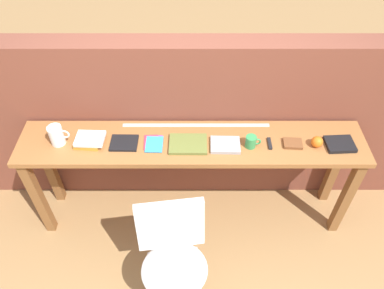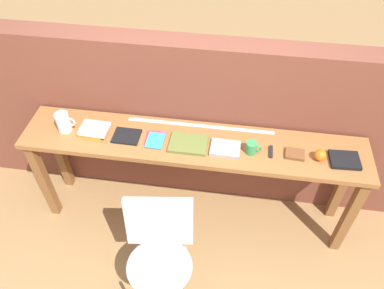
{
  "view_description": "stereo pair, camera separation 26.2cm",
  "coord_description": "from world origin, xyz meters",
  "px_view_note": "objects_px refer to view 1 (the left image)",
  "views": [
    {
      "loc": [
        0.0,
        -1.58,
        2.78
      ],
      "look_at": [
        0.0,
        0.25,
        0.9
      ],
      "focal_mm": 35.0,
      "sensor_mm": 36.0,
      "label": 1
    },
    {
      "loc": [
        0.26,
        -1.57,
        2.78
      ],
      "look_at": [
        0.0,
        0.25,
        0.9
      ],
      "focal_mm": 35.0,
      "sensor_mm": 36.0,
      "label": 2
    }
  ],
  "objects_px": {
    "magazine_cycling": "(124,143)",
    "leather_journal_brown": "(293,144)",
    "sports_ball_small": "(317,142)",
    "book_stack_leftmost": "(89,140)",
    "book_repair_rightmost": "(340,144)",
    "chair_white_moulded": "(173,254)",
    "pamphlet_pile_colourful": "(153,143)",
    "book_open_centre": "(188,144)",
    "multitool_folded": "(270,144)",
    "pitcher_white": "(57,135)",
    "mug": "(251,142)"
  },
  "relations": [
    {
      "from": "book_stack_leftmost",
      "to": "mug",
      "type": "distance_m",
      "value": 1.14
    },
    {
      "from": "mug",
      "to": "leather_journal_brown",
      "type": "height_order",
      "value": "mug"
    },
    {
      "from": "book_stack_leftmost",
      "to": "pitcher_white",
      "type": "bearing_deg",
      "value": 179.44
    },
    {
      "from": "pamphlet_pile_colourful",
      "to": "book_repair_rightmost",
      "type": "bearing_deg",
      "value": -0.74
    },
    {
      "from": "book_open_centre",
      "to": "leather_journal_brown",
      "type": "distance_m",
      "value": 0.74
    },
    {
      "from": "book_stack_leftmost",
      "to": "book_repair_rightmost",
      "type": "distance_m",
      "value": 1.77
    },
    {
      "from": "pitcher_white",
      "to": "leather_journal_brown",
      "type": "bearing_deg",
      "value": -0.61
    },
    {
      "from": "chair_white_moulded",
      "to": "magazine_cycling",
      "type": "bearing_deg",
      "value": 118.21
    },
    {
      "from": "leather_journal_brown",
      "to": "sports_ball_small",
      "type": "distance_m",
      "value": 0.17
    },
    {
      "from": "chair_white_moulded",
      "to": "book_open_centre",
      "type": "bearing_deg",
      "value": 81.64
    },
    {
      "from": "book_open_centre",
      "to": "mug",
      "type": "xyz_separation_m",
      "value": [
        0.44,
        -0.01,
        0.03
      ]
    },
    {
      "from": "sports_ball_small",
      "to": "book_stack_leftmost",
      "type": "bearing_deg",
      "value": 179.01
    },
    {
      "from": "leather_journal_brown",
      "to": "book_repair_rightmost",
      "type": "height_order",
      "value": "book_repair_rightmost"
    },
    {
      "from": "magazine_cycling",
      "to": "pamphlet_pile_colourful",
      "type": "distance_m",
      "value": 0.21
    },
    {
      "from": "magazine_cycling",
      "to": "book_open_centre",
      "type": "xyz_separation_m",
      "value": [
        0.45,
        -0.01,
        0.0
      ]
    },
    {
      "from": "chair_white_moulded",
      "to": "pamphlet_pile_colourful",
      "type": "bearing_deg",
      "value": 102.67
    },
    {
      "from": "book_stack_leftmost",
      "to": "sports_ball_small",
      "type": "distance_m",
      "value": 1.6
    },
    {
      "from": "book_open_centre",
      "to": "leather_journal_brown",
      "type": "bearing_deg",
      "value": 0.73
    },
    {
      "from": "pitcher_white",
      "to": "multitool_folded",
      "type": "relative_size",
      "value": 1.67
    },
    {
      "from": "pamphlet_pile_colourful",
      "to": "sports_ball_small",
      "type": "relative_size",
      "value": 2.21
    },
    {
      "from": "chair_white_moulded",
      "to": "book_open_centre",
      "type": "distance_m",
      "value": 0.75
    },
    {
      "from": "mug",
      "to": "multitool_folded",
      "type": "xyz_separation_m",
      "value": [
        0.14,
        0.02,
        -0.04
      ]
    },
    {
      "from": "book_stack_leftmost",
      "to": "sports_ball_small",
      "type": "bearing_deg",
      "value": -0.99
    },
    {
      "from": "leather_journal_brown",
      "to": "sports_ball_small",
      "type": "height_order",
      "value": "sports_ball_small"
    },
    {
      "from": "multitool_folded",
      "to": "book_repair_rightmost",
      "type": "distance_m",
      "value": 0.49
    },
    {
      "from": "pitcher_white",
      "to": "book_stack_leftmost",
      "type": "height_order",
      "value": "pitcher_white"
    },
    {
      "from": "pitcher_white",
      "to": "sports_ball_small",
      "type": "relative_size",
      "value": 2.25
    },
    {
      "from": "book_open_centre",
      "to": "book_repair_rightmost",
      "type": "height_order",
      "value": "book_repair_rightmost"
    },
    {
      "from": "book_stack_leftmost",
      "to": "leather_journal_brown",
      "type": "bearing_deg",
      "value": -0.61
    },
    {
      "from": "pitcher_white",
      "to": "book_open_centre",
      "type": "distance_m",
      "value": 0.92
    },
    {
      "from": "book_open_centre",
      "to": "sports_ball_small",
      "type": "bearing_deg",
      "value": -0.12
    },
    {
      "from": "chair_white_moulded",
      "to": "multitool_folded",
      "type": "xyz_separation_m",
      "value": [
        0.67,
        0.66,
        0.36
      ]
    },
    {
      "from": "book_stack_leftmost",
      "to": "chair_white_moulded",
      "type": "bearing_deg",
      "value": -48.09
    },
    {
      "from": "pitcher_white",
      "to": "book_stack_leftmost",
      "type": "xyz_separation_m",
      "value": [
        0.22,
        -0.0,
        -0.05
      ]
    },
    {
      "from": "chair_white_moulded",
      "to": "book_stack_leftmost",
      "type": "distance_m",
      "value": 0.98
    },
    {
      "from": "magazine_cycling",
      "to": "book_repair_rightmost",
      "type": "height_order",
      "value": "book_repair_rightmost"
    },
    {
      "from": "pamphlet_pile_colourful",
      "to": "mug",
      "type": "bearing_deg",
      "value": -1.9
    },
    {
      "from": "pitcher_white",
      "to": "leather_journal_brown",
      "type": "relative_size",
      "value": 1.41
    },
    {
      "from": "book_stack_leftmost",
      "to": "multitool_folded",
      "type": "height_order",
      "value": "book_stack_leftmost"
    },
    {
      "from": "pamphlet_pile_colourful",
      "to": "leather_journal_brown",
      "type": "height_order",
      "value": "leather_journal_brown"
    },
    {
      "from": "magazine_cycling",
      "to": "leather_journal_brown",
      "type": "height_order",
      "value": "leather_journal_brown"
    },
    {
      "from": "mug",
      "to": "book_open_centre",
      "type": "bearing_deg",
      "value": 178.9
    },
    {
      "from": "sports_ball_small",
      "to": "book_repair_rightmost",
      "type": "distance_m",
      "value": 0.17
    },
    {
      "from": "book_stack_leftmost",
      "to": "book_repair_rightmost",
      "type": "height_order",
      "value": "book_stack_leftmost"
    },
    {
      "from": "chair_white_moulded",
      "to": "book_stack_leftmost",
      "type": "relative_size",
      "value": 4.11
    },
    {
      "from": "pamphlet_pile_colourful",
      "to": "mug",
      "type": "distance_m",
      "value": 0.69
    },
    {
      "from": "pamphlet_pile_colourful",
      "to": "sports_ball_small",
      "type": "bearing_deg",
      "value": -1.06
    },
    {
      "from": "multitool_folded",
      "to": "sports_ball_small",
      "type": "relative_size",
      "value": 1.35
    },
    {
      "from": "pitcher_white",
      "to": "sports_ball_small",
      "type": "height_order",
      "value": "pitcher_white"
    },
    {
      "from": "book_open_centre",
      "to": "book_stack_leftmost",
      "type": "bearing_deg",
      "value": 178.64
    }
  ]
}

